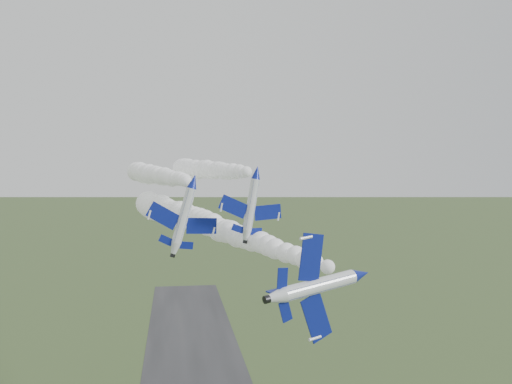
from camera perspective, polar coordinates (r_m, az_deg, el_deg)
The scene contains 6 objects.
jet_lead at distance 65.48m, azimuth 10.49°, elevation -8.13°, with size 6.83×13.38×11.48m.
smoke_trail_jet_lead at distance 100.76m, azimuth -4.53°, elevation -3.39°, with size 5.75×76.49×5.75m, color white, non-canonical shape.
jet_pair_left at distance 84.86m, azimuth -6.26°, elevation 1.09°, with size 10.38×12.75×3.97m.
smoke_trail_jet_pair_left at distance 118.35m, azimuth -9.96°, elevation 1.65°, with size 4.75×61.62×4.75m, color white, non-canonical shape.
jet_pair_right at distance 84.54m, azimuth 0.09°, elevation 1.98°, with size 9.76×11.66×3.20m.
smoke_trail_jet_pair_right at distance 112.51m, azimuth -4.81°, elevation 2.26°, with size 4.44×52.42×4.44m, color white, non-canonical shape.
Camera 1 is at (-4.83, -66.95, 45.76)m, focal length 40.00 mm.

